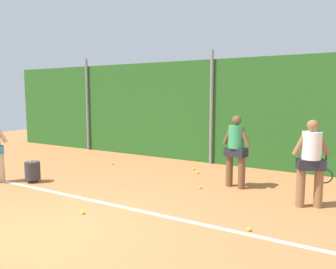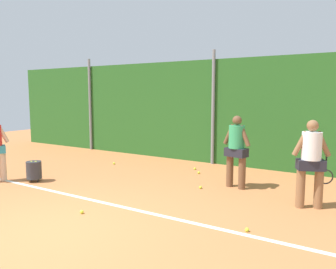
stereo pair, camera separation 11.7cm
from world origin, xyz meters
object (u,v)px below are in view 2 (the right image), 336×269
(player_backcourt_far, at_px, (236,148))
(ball_hopper, at_px, (34,170))
(tennis_ball_2, at_px, (199,173))
(tennis_ball_1, at_px, (114,163))
(tennis_ball_0, at_px, (247,230))
(tennis_ball_7, at_px, (201,187))
(tennis_ball_4, at_px, (82,212))
(player_midcourt, at_px, (311,159))
(tennis_ball_5, at_px, (195,169))

(player_backcourt_far, relative_size, ball_hopper, 3.22)
(tennis_ball_2, bearing_deg, tennis_ball_1, -174.10)
(tennis_ball_0, height_order, tennis_ball_7, same)
(tennis_ball_1, bearing_deg, ball_hopper, -96.94)
(tennis_ball_0, relative_size, tennis_ball_4, 1.00)
(player_midcourt, bearing_deg, tennis_ball_2, 132.02)
(ball_hopper, bearing_deg, tennis_ball_7, 23.06)
(ball_hopper, height_order, tennis_ball_0, ball_hopper)
(tennis_ball_0, distance_m, tennis_ball_7, 2.45)
(player_midcourt, height_order, tennis_ball_2, player_midcourt)
(tennis_ball_1, bearing_deg, tennis_ball_0, -28.31)
(player_midcourt, bearing_deg, tennis_ball_0, -133.84)
(player_backcourt_far, xyz_separation_m, tennis_ball_5, (-1.63, 1.13, -0.90))
(tennis_ball_2, relative_size, tennis_ball_7, 1.00)
(tennis_ball_4, distance_m, tennis_ball_5, 4.21)
(player_midcourt, distance_m, tennis_ball_2, 3.40)
(tennis_ball_1, distance_m, tennis_ball_7, 3.56)
(tennis_ball_4, relative_size, tennis_ball_5, 1.00)
(player_midcourt, bearing_deg, tennis_ball_5, 128.66)
(player_midcourt, xyz_separation_m, tennis_ball_4, (-3.39, -2.50, -0.90))
(tennis_ball_2, bearing_deg, tennis_ball_0, -51.95)
(player_midcourt, distance_m, tennis_ball_7, 2.48)
(player_backcourt_far, distance_m, tennis_ball_7, 1.21)
(tennis_ball_0, relative_size, tennis_ball_2, 1.00)
(player_midcourt, height_order, tennis_ball_5, player_midcourt)
(tennis_ball_0, xyz_separation_m, tennis_ball_4, (-2.78, -0.80, 0.00))
(tennis_ball_1, height_order, tennis_ball_4, same)
(tennis_ball_4, bearing_deg, tennis_ball_0, 15.98)
(ball_hopper, distance_m, tennis_ball_5, 4.25)
(tennis_ball_4, bearing_deg, player_midcourt, 36.39)
(tennis_ball_0, xyz_separation_m, tennis_ball_7, (-1.69, 1.77, 0.00))
(ball_hopper, height_order, tennis_ball_4, ball_hopper)
(tennis_ball_0, bearing_deg, tennis_ball_4, -164.02)
(player_midcourt, distance_m, tennis_ball_4, 4.31)
(tennis_ball_2, height_order, tennis_ball_5, same)
(player_midcourt, bearing_deg, ball_hopper, 170.15)
(tennis_ball_5, bearing_deg, player_backcourt_far, -34.67)
(tennis_ball_4, bearing_deg, tennis_ball_5, 88.81)
(player_midcourt, xyz_separation_m, tennis_ball_5, (-3.31, 1.71, -0.90))
(tennis_ball_0, bearing_deg, tennis_ball_7, 133.65)
(tennis_ball_1, xyz_separation_m, tennis_ball_2, (2.74, 0.28, 0.00))
(player_backcourt_far, xyz_separation_m, tennis_ball_2, (-1.32, 0.75, -0.90))
(tennis_ball_1, relative_size, tennis_ball_7, 1.00)
(tennis_ball_0, xyz_separation_m, tennis_ball_5, (-2.69, 3.42, 0.00))
(tennis_ball_2, height_order, tennis_ball_4, same)
(tennis_ball_1, relative_size, tennis_ball_4, 1.00)
(player_midcourt, relative_size, tennis_ball_2, 25.18)
(player_midcourt, height_order, tennis_ball_1, player_midcourt)
(tennis_ball_2, distance_m, tennis_ball_7, 1.44)
(player_backcourt_far, xyz_separation_m, tennis_ball_4, (-1.72, -3.08, -0.90))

